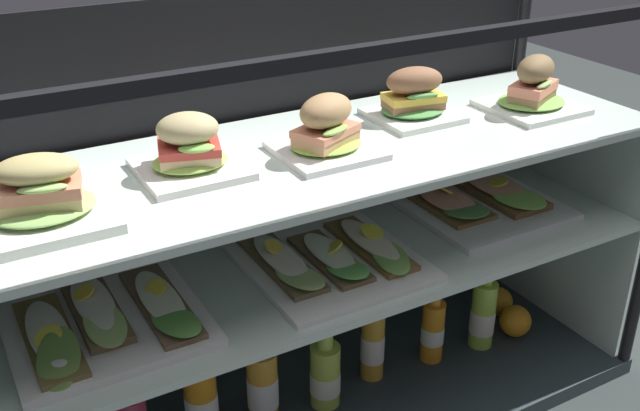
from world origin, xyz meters
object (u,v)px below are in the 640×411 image
at_px(open_sandwich_tray_center, 478,200).
at_px(plated_roll_sandwich_mid_right, 324,132).
at_px(plated_roll_sandwich_near_right_corner, 41,200).
at_px(orange_fruit_beside_bottles, 515,321).
at_px(juice_bottle_back_center, 373,344).
at_px(juice_bottle_back_right, 483,314).
at_px(plated_roll_sandwich_mid_left, 189,151).
at_px(juice_bottle_tucked_behind, 263,386).
at_px(orange_fruit_near_left_post, 498,301).
at_px(plated_roll_sandwich_center, 533,91).
at_px(juice_bottle_back_left, 201,401).
at_px(juice_bottle_front_right_end, 433,330).
at_px(juice_bottle_front_second, 325,374).
at_px(open_sandwich_tray_right_of_center, 331,258).
at_px(plated_roll_sandwich_right_of_center, 414,99).
at_px(open_sandwich_tray_far_left, 104,319).

bearing_deg(open_sandwich_tray_center, plated_roll_sandwich_mid_right, -174.30).
xyz_separation_m(plated_roll_sandwich_near_right_corner, orange_fruit_beside_bottles, (1.10, 0.02, -0.63)).
xyz_separation_m(juice_bottle_back_center, juice_bottle_back_right, (0.31, -0.03, -0.00)).
bearing_deg(open_sandwich_tray_center, orange_fruit_beside_bottles, -21.91).
xyz_separation_m(plated_roll_sandwich_mid_left, juice_bottle_tucked_behind, (0.12, -0.01, -0.58)).
relative_size(plated_roll_sandwich_near_right_corner, orange_fruit_near_left_post, 2.62).
distance_m(plated_roll_sandwich_mid_left, plated_roll_sandwich_center, 0.79).
height_order(open_sandwich_tray_center, juice_bottle_back_left, open_sandwich_tray_center).
relative_size(juice_bottle_tucked_behind, juice_bottle_back_right, 1.02).
height_order(open_sandwich_tray_center, juice_bottle_front_right_end, open_sandwich_tray_center).
relative_size(juice_bottle_front_second, orange_fruit_near_left_post, 2.72).
height_order(open_sandwich_tray_right_of_center, orange_fruit_beside_bottles, open_sandwich_tray_right_of_center).
bearing_deg(open_sandwich_tray_center, plated_roll_sandwich_right_of_center, 168.24).
bearing_deg(orange_fruit_beside_bottles, plated_roll_sandwich_center, 174.41).
relative_size(plated_roll_sandwich_right_of_center, plated_roll_sandwich_center, 0.90).
bearing_deg(plated_roll_sandwich_center, orange_fruit_near_left_post, 53.62).
height_order(plated_roll_sandwich_right_of_center, orange_fruit_near_left_post, plated_roll_sandwich_right_of_center).
relative_size(plated_roll_sandwich_center, open_sandwich_tray_right_of_center, 0.56).
distance_m(plated_roll_sandwich_center, juice_bottle_back_left, 0.99).
bearing_deg(orange_fruit_beside_bottles, juice_bottle_front_second, 178.25).
distance_m(juice_bottle_tucked_behind, juice_bottle_back_right, 0.61).
height_order(plated_roll_sandwich_center, juice_bottle_back_right, plated_roll_sandwich_center).
bearing_deg(open_sandwich_tray_right_of_center, orange_fruit_near_left_post, 10.12).
height_order(plated_roll_sandwich_mid_left, open_sandwich_tray_right_of_center, plated_roll_sandwich_mid_left).
xyz_separation_m(juice_bottle_back_left, juice_bottle_tucked_behind, (0.14, -0.01, -0.01)).
bearing_deg(juice_bottle_back_center, orange_fruit_beside_bottles, -6.21).
relative_size(plated_roll_sandwich_mid_right, juice_bottle_tucked_behind, 0.80).
distance_m(juice_bottle_back_left, juice_bottle_front_right_end, 0.60).
distance_m(plated_roll_sandwich_near_right_corner, juice_bottle_back_left, 0.62).
xyz_separation_m(plated_roll_sandwich_mid_right, open_sandwich_tray_far_left, (-0.46, -0.00, -0.27)).
bearing_deg(open_sandwich_tray_right_of_center, plated_roll_sandwich_mid_right, 114.02).
relative_size(plated_roll_sandwich_near_right_corner, open_sandwich_tray_far_left, 0.58).
bearing_deg(juice_bottle_front_right_end, plated_roll_sandwich_right_of_center, 132.00).
xyz_separation_m(plated_roll_sandwich_mid_right, juice_bottle_tucked_behind, (-0.14, 0.03, -0.58)).
bearing_deg(juice_bottle_back_center, plated_roll_sandwich_center, -6.28).
xyz_separation_m(open_sandwich_tray_far_left, open_sandwich_tray_center, (0.91, 0.05, -0.00)).
bearing_deg(juice_bottle_tucked_behind, plated_roll_sandwich_center, -2.56).
bearing_deg(orange_fruit_near_left_post, plated_roll_sandwich_right_of_center, -178.89).
height_order(plated_roll_sandwich_near_right_corner, plated_roll_sandwich_mid_right, plated_roll_sandwich_mid_right).
bearing_deg(orange_fruit_beside_bottles, plated_roll_sandwich_mid_right, 179.48).
bearing_deg(juice_bottle_tucked_behind, juice_bottle_back_right, -2.03).
relative_size(plated_roll_sandwich_near_right_corner, plated_roll_sandwich_right_of_center, 1.18).
distance_m(plated_roll_sandwich_near_right_corner, orange_fruit_near_left_post, 1.30).
height_order(plated_roll_sandwich_right_of_center, juice_bottle_front_right_end, plated_roll_sandwich_right_of_center).
distance_m(open_sandwich_tray_center, juice_bottle_back_left, 0.79).
xyz_separation_m(plated_roll_sandwich_near_right_corner, open_sandwich_tray_far_left, (0.07, 0.02, -0.26)).
height_order(open_sandwich_tray_far_left, open_sandwich_tray_right_of_center, open_sandwich_tray_far_left).
distance_m(plated_roll_sandwich_near_right_corner, plated_roll_sandwich_right_of_center, 0.81).
distance_m(juice_bottle_front_right_end, orange_fruit_beside_bottles, 0.26).
relative_size(plated_roll_sandwich_mid_right, juice_bottle_front_second, 0.86).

